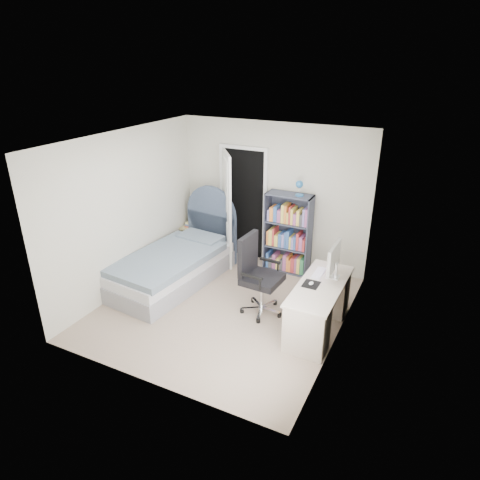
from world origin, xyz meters
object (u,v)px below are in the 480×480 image
at_px(nightstand, 193,232).
at_px(office_chair, 256,271).
at_px(bed, 176,263).
at_px(desk, 319,305).
at_px(bookcase, 288,236).
at_px(floor_lamp, 228,227).

height_order(nightstand, office_chair, office_chair).
xyz_separation_m(bed, desk, (2.52, -0.29, 0.07)).
distance_m(nightstand, office_chair, 2.41).
height_order(nightstand, bookcase, bookcase).
relative_size(floor_lamp, bookcase, 0.83).
distance_m(bed, bookcase, 1.94).
relative_size(bed, desk, 1.64).
distance_m(nightstand, floor_lamp, 0.72).
height_order(floor_lamp, office_chair, floor_lamp).
xyz_separation_m(bed, nightstand, (-0.39, 1.15, 0.07)).
xyz_separation_m(bed, bookcase, (1.51, 1.17, 0.33)).
height_order(floor_lamp, bookcase, bookcase).
height_order(bookcase, office_chair, bookcase).
bearing_deg(bookcase, office_chair, -88.18).
bearing_deg(bed, nightstand, 108.72).
distance_m(nightstand, bookcase, 1.92).
bearing_deg(nightstand, bed, -71.28).
bearing_deg(bed, desk, -6.65).
height_order(bed, desk, bed).
bearing_deg(office_chair, desk, -3.33).
distance_m(bookcase, office_chair, 1.41).
bearing_deg(floor_lamp, office_chair, -50.47).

